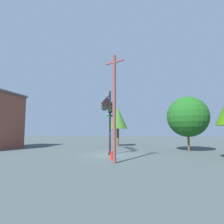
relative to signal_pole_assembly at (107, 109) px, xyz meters
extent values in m
plane|color=#3D4949|center=(-1.28, -0.58, -5.06)|extent=(120.00, 120.00, 0.00)
cylinder|color=black|center=(-1.28, -0.58, -1.61)|extent=(0.20, 0.20, 6.90)
cylinder|color=black|center=(-1.28, -0.58, -4.96)|extent=(0.36, 0.36, 0.20)
cylinder|color=black|center=(0.80, 0.33, 1.43)|extent=(4.21, 1.95, 0.14)
cylinder|color=black|center=(-0.34, -0.17, 0.93)|extent=(1.93, 0.91, 1.07)
cube|color=black|center=(-0.09, -0.06, 0.68)|extent=(0.44, 0.46, 1.10)
cube|color=black|center=(-0.01, -0.25, 0.68)|extent=(0.42, 0.21, 1.22)
sphere|color=maroon|center=(-0.17, 0.12, 1.02)|extent=(0.22, 0.22, 0.22)
cylinder|color=black|center=(-0.19, 0.18, 1.07)|extent=(0.27, 0.22, 0.23)
sphere|color=#855607|center=(-0.17, 0.12, 0.68)|extent=(0.22, 0.22, 0.22)
cylinder|color=black|center=(-0.19, 0.18, 0.73)|extent=(0.27, 0.22, 0.23)
sphere|color=#20FF59|center=(-0.17, 0.12, 0.34)|extent=(0.22, 0.22, 0.22)
cylinder|color=black|center=(-0.19, 0.18, 0.39)|extent=(0.27, 0.22, 0.23)
cube|color=black|center=(1.09, 0.46, 0.68)|extent=(0.44, 0.46, 1.10)
cube|color=black|center=(1.18, 0.28, 0.68)|extent=(0.41, 0.23, 1.22)
sphere|color=maroon|center=(1.01, 0.64, 1.02)|extent=(0.22, 0.22, 0.22)
cylinder|color=black|center=(0.98, 0.69, 1.07)|extent=(0.27, 0.23, 0.23)
sphere|color=#855607|center=(1.01, 0.64, 0.68)|extent=(0.22, 0.22, 0.22)
cylinder|color=black|center=(0.98, 0.69, 0.73)|extent=(0.27, 0.23, 0.23)
sphere|color=#20FF59|center=(1.01, 0.64, 0.34)|extent=(0.22, 0.22, 0.22)
cylinder|color=black|center=(0.98, 0.69, 0.39)|extent=(0.27, 0.23, 0.23)
cube|color=black|center=(2.28, 0.98, 0.68)|extent=(0.44, 0.46, 1.10)
cube|color=black|center=(2.36, 0.80, 0.68)|extent=(0.42, 0.21, 1.22)
sphere|color=maroon|center=(2.20, 1.16, 1.02)|extent=(0.22, 0.22, 0.22)
cylinder|color=black|center=(2.17, 1.22, 1.07)|extent=(0.27, 0.22, 0.23)
sphere|color=#855607|center=(2.20, 1.16, 0.68)|extent=(0.22, 0.22, 0.22)
cylinder|color=black|center=(2.17, 1.22, 0.73)|extent=(0.27, 0.22, 0.23)
sphere|color=#20FF59|center=(2.20, 1.16, 0.34)|extent=(0.22, 0.22, 0.22)
cylinder|color=black|center=(2.17, 1.22, 0.39)|extent=(0.27, 0.22, 0.23)
cube|color=black|center=(-1.60, -0.72, 0.03)|extent=(0.46, 0.44, 1.10)
cube|color=black|center=(-1.42, -0.64, 0.03)|extent=(0.21, 0.42, 1.22)
sphere|color=maroon|center=(-1.78, -0.80, 0.37)|extent=(0.22, 0.22, 0.22)
cylinder|color=black|center=(-1.84, -0.83, 0.42)|extent=(0.22, 0.27, 0.23)
sphere|color=#855607|center=(-1.78, -0.80, 0.03)|extent=(0.22, 0.22, 0.22)
cylinder|color=black|center=(-1.84, -0.83, 0.08)|extent=(0.22, 0.27, 0.23)
sphere|color=#20FF59|center=(-1.78, -0.80, -0.31)|extent=(0.22, 0.22, 0.22)
cylinder|color=black|center=(-1.84, -0.83, -0.26)|extent=(0.22, 0.27, 0.23)
cube|color=white|center=(1.00, 0.42, 1.73)|extent=(0.87, 0.40, 0.26)
cube|color=#177924|center=(1.00, 0.42, 1.73)|extent=(0.84, 0.39, 0.22)
cube|color=white|center=(-1.28, -0.58, -0.87)|extent=(0.40, 0.87, 0.26)
cube|color=#1A682A|center=(-1.28, -0.58, -0.87)|extent=(0.39, 0.84, 0.22)
cylinder|color=brown|center=(-5.88, -1.93, -0.59)|extent=(0.27, 0.27, 8.95)
cube|color=brown|center=(-5.88, -1.93, 3.28)|extent=(0.85, 1.69, 0.12)
cylinder|color=red|center=(-4.42, -1.41, -4.74)|extent=(0.24, 0.24, 0.65)
sphere|color=red|center=(-4.42, -1.41, -4.34)|extent=(0.22, 0.22, 0.22)
cylinder|color=red|center=(-4.27, -1.41, -4.71)|extent=(0.12, 0.10, 0.10)
cylinder|color=brown|center=(4.21, -9.66, -4.00)|extent=(0.25, 0.25, 2.14)
sphere|color=#195219|center=(4.21, -9.66, -0.72)|extent=(5.20, 5.20, 5.20)
cylinder|color=brown|center=(9.18, 0.30, -3.63)|extent=(0.40, 0.40, 2.86)
cone|color=#336222|center=(9.18, 0.30, -0.41)|extent=(3.23, 3.23, 3.59)
camera|label=1|loc=(-20.20, -4.61, -2.41)|focal=28.62mm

